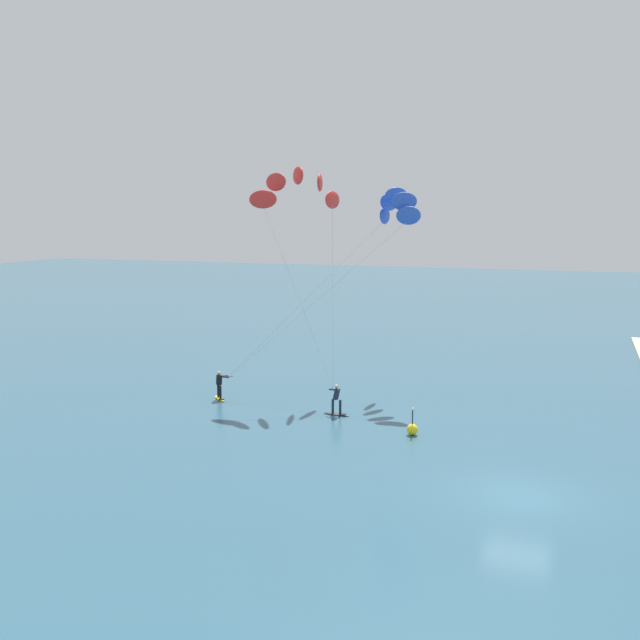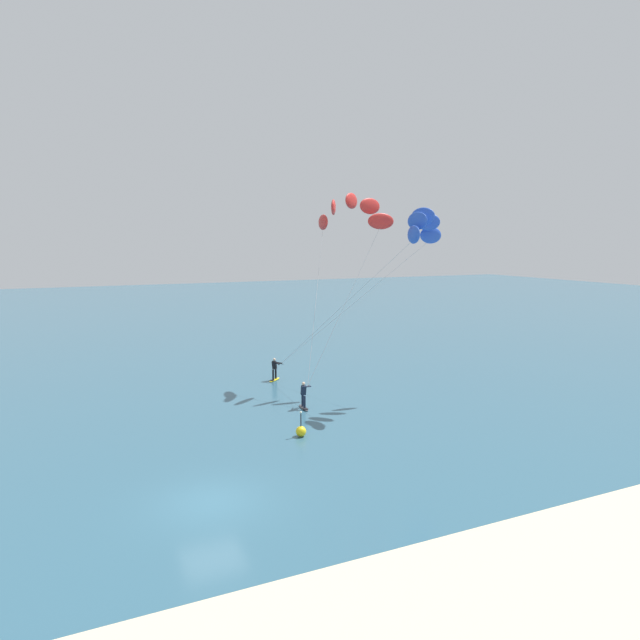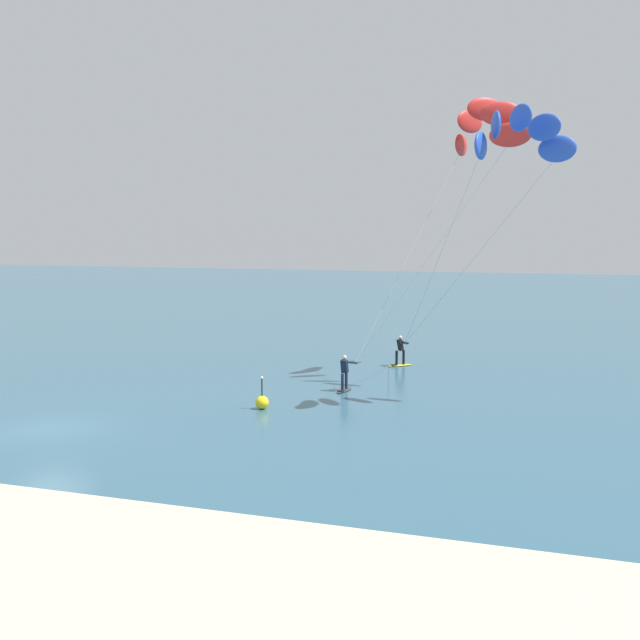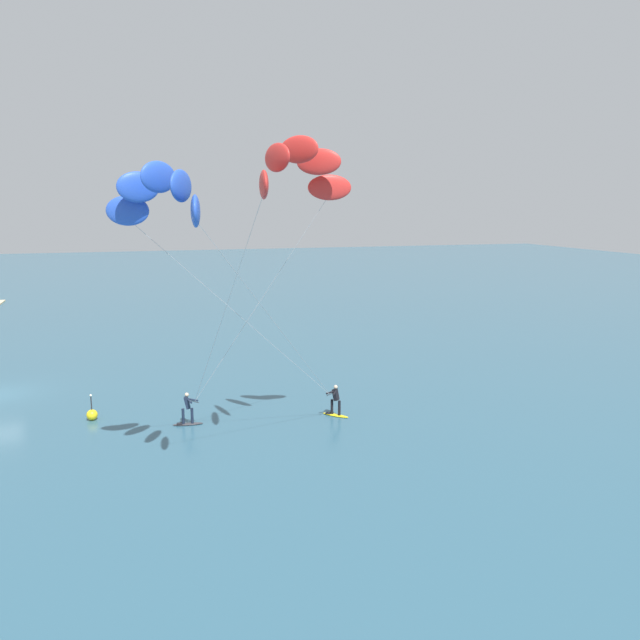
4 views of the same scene
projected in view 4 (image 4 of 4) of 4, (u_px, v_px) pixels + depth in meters
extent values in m
ellipsoid|color=#333338|center=(188.00, 424.00, 31.27)|extent=(0.52, 1.53, 0.08)
cube|color=black|center=(180.00, 424.00, 31.19)|extent=(0.32, 0.31, 0.02)
cylinder|color=#192338|center=(192.00, 416.00, 31.23)|extent=(0.14, 0.14, 0.78)
cylinder|color=#192338|center=(183.00, 416.00, 31.15)|extent=(0.14, 0.14, 0.78)
cube|color=#192338|center=(187.00, 403.00, 31.07)|extent=(0.33, 0.35, 0.63)
sphere|color=beige|center=(187.00, 395.00, 30.99)|extent=(0.20, 0.20, 0.20)
cylinder|color=black|center=(195.00, 402.00, 30.73)|extent=(0.45, 0.36, 0.03)
cylinder|color=#192338|center=(192.00, 400.00, 30.97)|extent=(0.38, 0.57, 0.15)
cylinder|color=#192338|center=(189.00, 401.00, 30.79)|extent=(0.60, 0.26, 0.15)
ellipsoid|color=red|center=(264.00, 185.00, 23.39)|extent=(1.95, 0.55, 1.10)
ellipsoid|color=red|center=(277.00, 158.00, 23.86)|extent=(1.94, 0.83, 1.10)
ellipsoid|color=red|center=(299.00, 149.00, 24.92)|extent=(1.71, 1.44, 1.10)
ellipsoid|color=red|center=(319.00, 162.00, 26.11)|extent=(1.22, 1.84, 1.10)
ellipsoid|color=red|center=(330.00, 188.00, 26.96)|extent=(0.55, 1.95, 1.10)
cylinder|color=#B2B2B7|center=(225.00, 311.00, 27.09)|extent=(6.53, 2.31, 10.05)
cylinder|color=#B2B2B7|center=(258.00, 305.00, 28.87)|extent=(3.80, 5.80, 10.05)
ellipsoid|color=yellow|center=(336.00, 415.00, 32.60)|extent=(1.33, 1.30, 0.08)
cube|color=black|center=(329.00, 413.00, 32.79)|extent=(0.40, 0.40, 0.02)
cylinder|color=black|center=(339.00, 408.00, 32.42)|extent=(0.14, 0.14, 0.78)
cylinder|color=black|center=(332.00, 407.00, 32.63)|extent=(0.14, 0.14, 0.78)
cube|color=black|center=(336.00, 395.00, 32.40)|extent=(0.44, 0.44, 0.63)
sphere|color=beige|center=(336.00, 387.00, 32.32)|extent=(0.20, 0.20, 0.20)
cylinder|color=black|center=(330.00, 394.00, 31.93)|extent=(0.36, 0.45, 0.03)
cylinder|color=black|center=(334.00, 393.00, 32.09)|extent=(0.56, 0.38, 0.15)
cylinder|color=black|center=(331.00, 392.00, 32.21)|extent=(0.25, 0.60, 0.15)
ellipsoid|color=blue|center=(128.00, 211.00, 22.76)|extent=(0.51, 1.57, 1.10)
ellipsoid|color=blue|center=(138.00, 187.00, 22.23)|extent=(0.72, 1.58, 1.10)
ellipsoid|color=blue|center=(158.00, 177.00, 21.54)|extent=(1.20, 1.42, 1.10)
ellipsoid|color=blue|center=(181.00, 186.00, 20.96)|extent=(1.50, 1.04, 1.10)
ellipsoid|color=blue|center=(195.00, 211.00, 20.74)|extent=(1.57, 0.51, 1.10)
cylinder|color=#B2B2B7|center=(246.00, 321.00, 27.37)|extent=(5.09, 9.47, 9.09)
cylinder|color=#B2B2B7|center=(277.00, 326.00, 26.36)|extent=(7.90, 7.30, 9.09)
sphere|color=yellow|center=(92.00, 415.00, 31.92)|extent=(0.56, 0.56, 0.56)
cylinder|color=#262628|center=(91.00, 403.00, 31.81)|extent=(0.06, 0.06, 0.70)
sphere|color=#F2F2CC|center=(91.00, 395.00, 31.73)|extent=(0.12, 0.12, 0.12)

